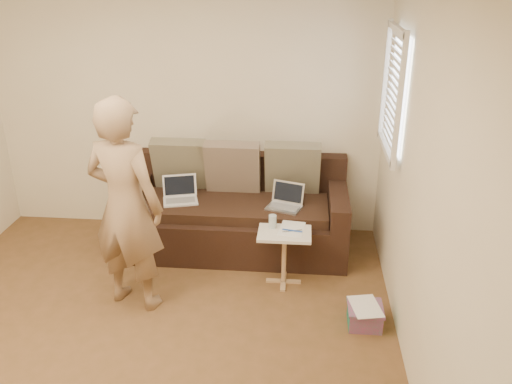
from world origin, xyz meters
TOP-DOWN VIEW (x-y plane):
  - floor at (0.00, 0.00)m, footprint 4.50×4.50m
  - wall_back at (0.00, 2.25)m, footprint 4.00×0.00m
  - wall_right at (2.00, 0.00)m, footprint 0.00×4.50m
  - window_blinds at (1.95, 1.50)m, footprint 0.12×0.88m
  - sofa at (0.56, 1.77)m, footprint 2.20×0.95m
  - pillow_left at (-0.04, 2.02)m, footprint 0.55×0.29m
  - pillow_mid at (0.51, 1.97)m, footprint 0.55×0.27m
  - pillow_right at (1.11, 2.01)m, footprint 0.55×0.28m
  - laptop_silver at (1.05, 1.63)m, footprint 0.37×0.32m
  - laptop_white at (0.03, 1.69)m, footprint 0.38×0.32m
  - person at (-0.19, 0.74)m, footprint 0.76×0.61m
  - side_table at (1.07, 1.15)m, footprint 0.47×0.33m
  - drinking_glass at (0.96, 1.23)m, footprint 0.07×0.07m
  - scissors at (1.14, 1.17)m, footprint 0.18×0.11m
  - paper_on_table at (1.13, 1.22)m, footprint 0.25×0.33m
  - striped_box at (1.75, 0.59)m, footprint 0.28×0.28m

SIDE VIEW (x-z plane):
  - floor at x=0.00m, z-range 0.00..0.00m
  - striped_box at x=1.75m, z-range 0.00..0.18m
  - side_table at x=1.07m, z-range 0.00..0.51m
  - sofa at x=0.56m, z-range 0.00..0.85m
  - paper_on_table at x=1.13m, z-range 0.51..0.52m
  - laptop_silver at x=1.05m, z-range 0.41..0.63m
  - laptop_white at x=0.03m, z-range 0.40..0.64m
  - scissors at x=1.14m, z-range 0.51..0.53m
  - drinking_glass at x=0.96m, z-range 0.51..0.63m
  - pillow_left at x=-0.04m, z-range 0.51..1.07m
  - pillow_mid at x=0.51m, z-range 0.51..1.07m
  - pillow_right at x=1.11m, z-range 0.51..1.07m
  - person at x=-0.19m, z-range 0.00..1.81m
  - wall_back at x=0.00m, z-range -0.70..3.30m
  - wall_right at x=2.00m, z-range -0.95..3.55m
  - window_blinds at x=1.95m, z-range 1.16..2.24m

